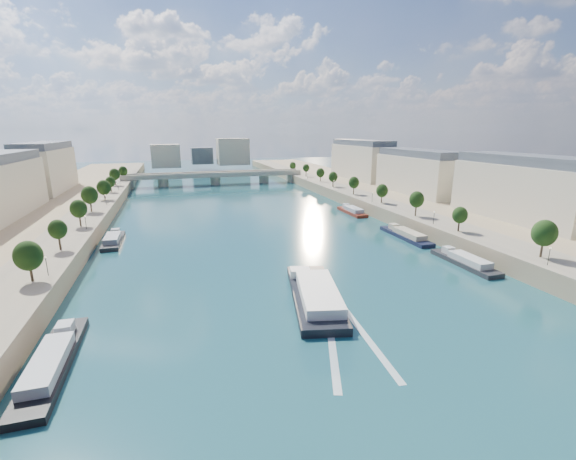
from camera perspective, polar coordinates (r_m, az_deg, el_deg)
ground at (r=123.77m, az=-3.77°, el=-1.50°), size 700.00×700.00×0.00m
quay_left at (r=128.62m, az=-36.87°, el=-2.71°), size 44.00×520.00×5.00m
quay_right at (r=155.34m, az=23.06°, el=1.63°), size 44.00×520.00×5.00m
pave_left at (r=123.46m, az=-30.54°, el=-1.17°), size 14.00×520.00×0.10m
pave_right at (r=145.77m, az=18.60°, el=2.28°), size 14.00×520.00×0.10m
trees_left at (r=123.70m, az=-29.76°, el=1.56°), size 4.80×268.80×8.26m
trees_right at (r=151.82m, az=15.99°, el=5.04°), size 4.80×268.80×8.26m
lamps_left at (r=112.32m, az=-29.63°, el=-1.01°), size 0.36×200.36×4.28m
lamps_right at (r=146.80m, az=16.14°, el=3.64°), size 0.36×200.36×4.28m
buildings_right at (r=170.55m, az=24.38°, el=7.34°), size 16.00×226.00×23.20m
skyline at (r=337.32m, az=-11.89°, el=11.02°), size 79.00×42.00×22.00m
bridge at (r=253.10m, az=-10.74°, el=7.78°), size 112.00×12.00×8.15m
tour_barge at (r=81.13m, az=4.02°, el=-9.51°), size 15.37×32.40×4.24m
wake at (r=68.23m, az=9.08°, el=-15.82°), size 13.07×26.00×0.04m
moored_barges_left at (r=62.40m, az=-33.74°, el=-20.67°), size 5.00×153.10×3.60m
moored_barges_right at (r=110.63m, az=25.00°, el=-4.43°), size 5.00×166.92×3.60m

